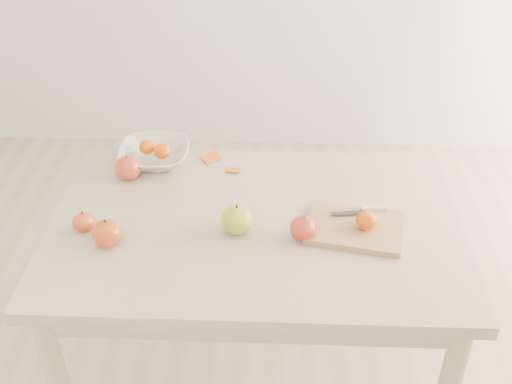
{
  "coord_description": "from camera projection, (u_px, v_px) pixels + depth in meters",
  "views": [
    {
      "loc": [
        0.06,
        -1.49,
        1.88
      ],
      "look_at": [
        0.0,
        0.05,
        0.82
      ],
      "focal_mm": 45.0,
      "sensor_mm": 36.0,
      "label": 1
    }
  ],
  "objects": [
    {
      "name": "apple_red_d",
      "position": [
        84.0,
        222.0,
        1.82
      ],
      "size": [
        0.06,
        0.06,
        0.06
      ],
      "primitive_type": "ellipsoid",
      "color": "#9D190F",
      "rests_on": "table"
    },
    {
      "name": "apple_red_e",
      "position": [
        303.0,
        228.0,
        1.79
      ],
      "size": [
        0.08,
        0.08,
        0.07
      ],
      "primitive_type": "ellipsoid",
      "color": "maroon",
      "rests_on": "table"
    },
    {
      "name": "apple_red_a",
      "position": [
        128.0,
        168.0,
        2.04
      ],
      "size": [
        0.09,
        0.09,
        0.08
      ],
      "primitive_type": "ellipsoid",
      "color": "#A51C1D",
      "rests_on": "table"
    },
    {
      "name": "apple_green",
      "position": [
        237.0,
        220.0,
        1.81
      ],
      "size": [
        0.09,
        0.09,
        0.08
      ],
      "primitive_type": "ellipsoid",
      "color": "#739E1A",
      "rests_on": "table"
    },
    {
      "name": "bowl_tangerine_near",
      "position": [
        147.0,
        147.0,
        2.12
      ],
      "size": [
        0.05,
        0.05,
        0.05
      ],
      "primitive_type": "ellipsoid",
      "color": "#D13C07",
      "rests_on": "fruit_bowl"
    },
    {
      "name": "paring_knife",
      "position": [
        369.0,
        209.0,
        1.88
      ],
      "size": [
        0.17,
        0.05,
        0.01
      ],
      "color": "white",
      "rests_on": "cutting_board"
    },
    {
      "name": "apple_red_b",
      "position": [
        107.0,
        233.0,
        1.77
      ],
      "size": [
        0.08,
        0.08,
        0.08
      ],
      "primitive_type": "ellipsoid",
      "color": "maroon",
      "rests_on": "table"
    },
    {
      "name": "bowl_tangerine_far",
      "position": [
        162.0,
        151.0,
        2.1
      ],
      "size": [
        0.06,
        0.06,
        0.05
      ],
      "primitive_type": "ellipsoid",
      "color": "#E25007",
      "rests_on": "fruit_bowl"
    },
    {
      "name": "cutting_board",
      "position": [
        354.0,
        228.0,
        1.83
      ],
      "size": [
        0.3,
        0.25,
        0.02
      ],
      "primitive_type": "cube",
      "rotation": [
        0.0,
        0.0,
        -0.2
      ],
      "color": "tan",
      "rests_on": "table"
    },
    {
      "name": "orange_peel_b",
      "position": [
        233.0,
        170.0,
        2.1
      ],
      "size": [
        0.05,
        0.04,
        0.01
      ],
      "primitive_type": "cube",
      "rotation": [
        -0.14,
        0.0,
        -0.06
      ],
      "color": "orange",
      "rests_on": "table"
    },
    {
      "name": "fruit_bowl",
      "position": [
        155.0,
        155.0,
        2.13
      ],
      "size": [
        0.23,
        0.23,
        0.06
      ],
      "primitive_type": "imported",
      "color": "silver",
      "rests_on": "table"
    },
    {
      "name": "orange_peel_a",
      "position": [
        211.0,
        159.0,
        2.16
      ],
      "size": [
        0.07,
        0.07,
        0.01
      ],
      "primitive_type": "cube",
      "rotation": [
        0.21,
        0.0,
        0.7
      ],
      "color": "#E35010",
      "rests_on": "table"
    },
    {
      "name": "table",
      "position": [
        255.0,
        248.0,
        1.93
      ],
      "size": [
        1.2,
        0.8,
        0.75
      ],
      "color": "#C4B194",
      "rests_on": "ground"
    },
    {
      "name": "board_tangerine",
      "position": [
        367.0,
        220.0,
        1.8
      ],
      "size": [
        0.06,
        0.06,
        0.05
      ],
      "primitive_type": "ellipsoid",
      "color": "#DB5807",
      "rests_on": "cutting_board"
    }
  ]
}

